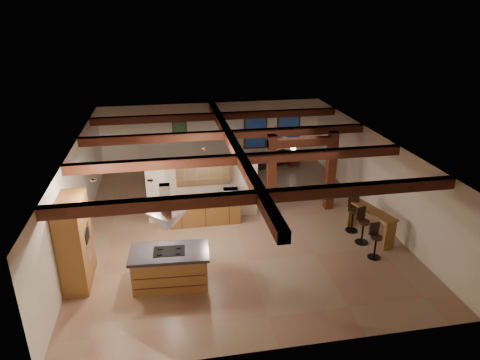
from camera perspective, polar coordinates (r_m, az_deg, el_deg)
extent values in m
plane|color=tan|center=(14.87, -0.78, -5.59)|extent=(12.00, 12.00, 0.00)
plane|color=white|center=(19.87, -3.67, 6.17)|extent=(10.00, 0.00, 10.00)
plane|color=white|center=(9.14, 5.60, -14.91)|extent=(10.00, 0.00, 10.00)
plane|color=white|center=(14.38, -20.88, -1.77)|extent=(0.00, 12.00, 12.00)
plane|color=white|center=(15.79, 17.39, 0.83)|extent=(0.00, 12.00, 12.00)
plane|color=#381C11|center=(13.76, -0.84, 5.14)|extent=(12.00, 12.00, 0.00)
cube|color=#431E10|center=(10.13, 2.87, -2.21)|extent=(10.00, 0.25, 0.28)
cube|color=#431E10|center=(12.58, 0.13, 2.81)|extent=(10.00, 0.25, 0.28)
cube|color=#431E10|center=(15.03, -1.66, 6.07)|extent=(10.00, 0.25, 0.28)
cube|color=#431E10|center=(17.61, -2.99, 8.48)|extent=(10.00, 0.25, 0.28)
cube|color=#431E10|center=(13.80, -0.84, 4.59)|extent=(0.28, 12.00, 0.28)
cube|color=#431E10|center=(14.98, 4.17, 0.66)|extent=(0.30, 0.30, 2.90)
cube|color=#431E10|center=(15.64, 12.01, 1.17)|extent=(0.30, 0.30, 2.90)
cube|color=#431E10|center=(14.90, 8.41, 5.05)|extent=(2.50, 0.28, 0.28)
cube|color=white|center=(14.73, -4.96, -1.22)|extent=(3.80, 0.18, 2.20)
cube|color=brown|center=(12.13, -21.15, -7.70)|extent=(0.64, 1.60, 2.40)
cube|color=silver|center=(12.10, -19.71, -7.85)|extent=(0.06, 0.62, 0.95)
cube|color=black|center=(11.99, -19.65, -7.01)|extent=(0.01, 0.50, 0.28)
cube|color=brown|center=(14.66, -4.73, -4.22)|extent=(2.40, 0.60, 0.86)
cube|color=black|center=(14.46, -4.79, -2.55)|extent=(2.50, 0.66, 0.08)
cube|color=brown|center=(14.28, -4.99, 1.26)|extent=(1.80, 0.34, 0.95)
cube|color=silver|center=(14.12, -4.92, 1.00)|extent=(1.74, 0.02, 0.90)
pyramid|color=silver|center=(11.09, -9.66, -6.21)|extent=(1.10, 1.10, 0.45)
cube|color=silver|center=(10.73, -9.94, -2.41)|extent=(0.26, 0.22, 0.73)
cube|color=#431E10|center=(20.11, 2.05, 6.55)|extent=(1.10, 0.05, 1.70)
cube|color=black|center=(20.08, 2.07, 6.52)|extent=(0.95, 0.02, 1.55)
cube|color=#431E10|center=(20.50, 6.46, 6.72)|extent=(1.10, 0.05, 1.70)
cube|color=black|center=(20.47, 6.48, 6.70)|extent=(0.95, 0.02, 1.55)
cube|color=#431E10|center=(19.64, -8.04, 6.56)|extent=(0.65, 0.04, 0.85)
cube|color=#22502C|center=(19.61, -8.04, 6.54)|extent=(0.55, 0.01, 0.75)
cylinder|color=silver|center=(10.97, -11.91, -0.08)|extent=(0.16, 0.16, 0.03)
cylinder|color=silver|center=(13.17, -4.79, 4.14)|extent=(0.16, 0.16, 0.03)
cylinder|color=silver|center=(11.40, -18.92, 0.01)|extent=(0.16, 0.16, 0.03)
cube|color=brown|center=(11.74, -9.26, -11.64)|extent=(1.99, 1.09, 0.92)
cube|color=black|center=(11.47, -9.42, -9.54)|extent=(2.13, 1.22, 0.09)
cube|color=black|center=(11.44, -9.43, -9.33)|extent=(0.84, 0.59, 0.02)
imported|color=#402010|center=(17.16, -3.22, -0.59)|extent=(1.82, 1.25, 0.58)
imported|color=black|center=(20.07, 3.67, 2.99)|extent=(2.45, 1.74, 0.67)
imported|color=silver|center=(14.49, -1.26, -1.67)|extent=(0.50, 0.34, 0.27)
cube|color=brown|center=(14.17, 17.17, -3.87)|extent=(0.97, 1.91, 0.06)
cube|color=brown|center=(13.87, 19.28, -6.99)|extent=(0.43, 0.21, 0.93)
cube|color=brown|center=(14.92, 14.79, -4.30)|extent=(0.43, 0.21, 0.93)
cube|color=#431E10|center=(20.16, 7.03, 2.87)|extent=(0.57, 0.57, 0.61)
cylinder|color=black|center=(20.04, 7.08, 3.90)|extent=(0.06, 0.06, 0.15)
cone|color=#FFCD99|center=(19.99, 7.10, 4.31)|extent=(0.26, 0.26, 0.17)
cylinder|color=black|center=(13.18, 17.74, -7.31)|extent=(0.34, 0.34, 0.07)
cube|color=black|center=(13.19, 17.47, -6.16)|extent=(0.33, 0.07, 0.38)
cylinder|color=black|center=(13.34, 17.57, -8.59)|extent=(0.06, 0.06, 0.66)
cylinder|color=black|center=(13.51, 17.41, -9.77)|extent=(0.38, 0.38, 0.03)
cylinder|color=black|center=(13.84, 16.18, -5.39)|extent=(0.37, 0.37, 0.07)
cube|color=black|center=(13.85, 15.82, -4.24)|extent=(0.35, 0.13, 0.41)
cylinder|color=black|center=(14.00, 16.02, -6.73)|extent=(0.06, 0.06, 0.71)
cylinder|color=black|center=(14.17, 15.87, -7.96)|extent=(0.41, 0.41, 0.03)
cylinder|color=black|center=(14.45, 14.89, -3.96)|extent=(0.37, 0.37, 0.07)
cube|color=black|center=(14.50, 14.89, -2.81)|extent=(0.35, 0.14, 0.42)
cylinder|color=black|center=(14.61, 14.75, -5.28)|extent=(0.06, 0.06, 0.73)
cylinder|color=black|center=(14.77, 14.61, -6.50)|extent=(0.42, 0.42, 0.03)
cube|color=#431E10|center=(16.18, -4.27, -1.40)|extent=(0.57, 0.57, 0.06)
cube|color=#431E10|center=(16.21, -4.67, 0.13)|extent=(0.43, 0.21, 0.79)
cylinder|color=#431E10|center=(16.06, -4.51, -2.57)|extent=(0.05, 0.05, 0.44)
cylinder|color=#431E10|center=(16.21, -3.39, -2.30)|extent=(0.05, 0.05, 0.44)
cylinder|color=#431E10|center=(16.35, -5.09, -2.12)|extent=(0.05, 0.05, 0.44)
cylinder|color=#431E10|center=(16.50, -3.98, -1.85)|extent=(0.05, 0.05, 0.44)
cube|color=#431E10|center=(17.40, -6.53, 0.27)|extent=(0.57, 0.57, 0.06)
cube|color=#431E10|center=(17.07, -6.26, 1.24)|extent=(0.43, 0.21, 0.79)
cylinder|color=#431E10|center=(17.71, -6.22, -0.19)|extent=(0.05, 0.05, 0.44)
cylinder|color=#431E10|center=(17.58, -7.27, -0.42)|extent=(0.05, 0.05, 0.44)
cylinder|color=#431E10|center=(17.41, -5.71, -0.57)|extent=(0.05, 0.05, 0.44)
cylinder|color=#431E10|center=(17.28, -6.77, -0.81)|extent=(0.05, 0.05, 0.44)
cube|color=#431E10|center=(16.50, -2.01, -0.86)|extent=(0.57, 0.57, 0.06)
cube|color=#431E10|center=(16.53, -2.41, 0.64)|extent=(0.43, 0.21, 0.79)
cylinder|color=#431E10|center=(16.38, -2.23, -2.01)|extent=(0.05, 0.05, 0.44)
cylinder|color=#431E10|center=(16.54, -1.15, -1.74)|extent=(0.05, 0.05, 0.44)
cylinder|color=#431E10|center=(16.66, -2.84, -1.58)|extent=(0.05, 0.05, 0.44)
cylinder|color=#431E10|center=(16.82, -1.77, -1.32)|extent=(0.05, 0.05, 0.44)
cube|color=#431E10|center=(17.70, -4.38, 0.74)|extent=(0.57, 0.57, 0.06)
cube|color=#431E10|center=(17.37, -4.08, 1.70)|extent=(0.43, 0.21, 0.79)
cylinder|color=#431E10|center=(18.01, -4.12, 0.28)|extent=(0.05, 0.05, 0.44)
cylinder|color=#431E10|center=(17.86, -5.13, 0.05)|extent=(0.05, 0.05, 0.44)
cylinder|color=#431E10|center=(17.72, -3.58, -0.09)|extent=(0.05, 0.05, 0.44)
cylinder|color=#431E10|center=(17.57, -4.60, -0.32)|extent=(0.05, 0.05, 0.44)
cube|color=#431E10|center=(16.84, 0.16, -0.34)|extent=(0.57, 0.57, 0.06)
cube|color=#431E10|center=(16.87, -0.23, 1.12)|extent=(0.43, 0.21, 0.79)
cylinder|color=#431E10|center=(16.72, -0.04, -1.46)|extent=(0.05, 0.05, 0.44)
cylinder|color=#431E10|center=(16.89, 1.00, -1.20)|extent=(0.05, 0.05, 0.44)
cylinder|color=#431E10|center=(17.00, -0.67, -1.05)|extent=(0.05, 0.05, 0.44)
cylinder|color=#431E10|center=(17.17, 0.35, -0.80)|extent=(0.05, 0.05, 0.44)
cube|color=#431E10|center=(18.02, -2.31, 1.19)|extent=(0.57, 0.57, 0.06)
cube|color=#431E10|center=(17.70, -1.98, 2.15)|extent=(0.43, 0.21, 0.79)
cylinder|color=#431E10|center=(18.34, -2.09, 0.73)|extent=(0.05, 0.05, 0.44)
cylinder|color=#431E10|center=(18.18, -3.07, 0.52)|extent=(0.05, 0.05, 0.44)
cylinder|color=#431E10|center=(18.05, -1.53, 0.38)|extent=(0.05, 0.05, 0.44)
cylinder|color=#431E10|center=(17.89, -2.51, 0.15)|extent=(0.05, 0.05, 0.44)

